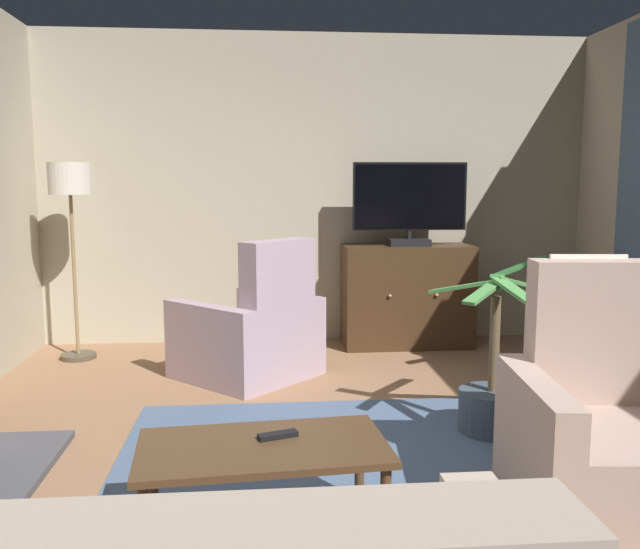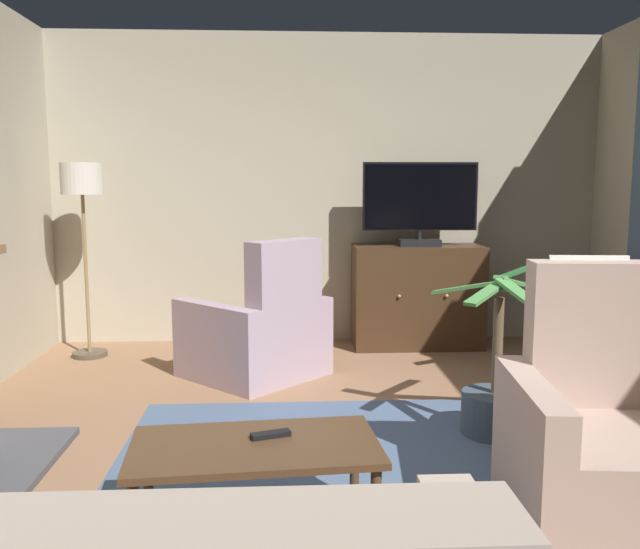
% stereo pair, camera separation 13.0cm
% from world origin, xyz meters
% --- Properties ---
extents(ground_plane, '(5.63, 6.31, 0.04)m').
position_xyz_m(ground_plane, '(0.00, 0.00, -0.02)').
color(ground_plane, '#936B4C').
extents(wall_back, '(5.63, 0.10, 2.82)m').
position_xyz_m(wall_back, '(0.00, 2.91, 1.41)').
color(wall_back, '#B2A88E').
rests_on(wall_back, ground_plane).
extents(rug_central, '(2.65, 2.16, 0.01)m').
position_xyz_m(rug_central, '(0.01, -0.10, 0.01)').
color(rug_central, slate).
rests_on(rug_central, ground_plane).
extents(tv_cabinet, '(1.15, 0.54, 0.92)m').
position_xyz_m(tv_cabinet, '(0.79, 2.56, 0.44)').
color(tv_cabinet, black).
rests_on(tv_cabinet, ground_plane).
extents(television, '(1.01, 0.20, 0.74)m').
position_xyz_m(television, '(0.79, 2.50, 1.31)').
color(television, black).
rests_on(television, tv_cabinet).
extents(coffee_table, '(1.07, 0.63, 0.41)m').
position_xyz_m(coffee_table, '(-0.53, -0.72, 0.36)').
color(coffee_table, '#4C331E').
rests_on(coffee_table, ground_plane).
extents(tv_remote, '(0.18, 0.10, 0.02)m').
position_xyz_m(tv_remote, '(-0.46, -0.65, 0.42)').
color(tv_remote, black).
rests_on(tv_remote, coffee_table).
extents(armchair_in_far_corner, '(0.91, 0.94, 1.14)m').
position_xyz_m(armchair_in_far_corner, '(0.98, -0.70, 0.35)').
color(armchair_in_far_corner, '#BC9E8E').
rests_on(armchair_in_far_corner, ground_plane).
extents(armchair_by_fireplace, '(1.23, 1.23, 1.07)m').
position_xyz_m(armchair_by_fireplace, '(-0.60, 1.65, 0.33)').
color(armchair_by_fireplace, '#AD93A3').
rests_on(armchair_by_fireplace, ground_plane).
extents(potted_plant_tall_palm_by_window, '(0.89, 1.02, 0.95)m').
position_xyz_m(potted_plant_tall_palm_by_window, '(0.84, 0.36, 0.21)').
color(potted_plant_tall_palm_by_window, '#3D4C5B').
rests_on(potted_plant_tall_palm_by_window, ground_plane).
extents(potted_plant_on_hearth_side, '(0.73, 0.73, 0.95)m').
position_xyz_m(potted_plant_on_hearth_side, '(1.54, 1.32, 0.27)').
color(potted_plant_on_hearth_side, '#3D4C5B').
rests_on(potted_plant_on_hearth_side, ground_plane).
extents(floor_lamp, '(0.34, 0.34, 1.64)m').
position_xyz_m(floor_lamp, '(-2.08, 2.33, 1.34)').
color(floor_lamp, '#4C4233').
rests_on(floor_lamp, ground_plane).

